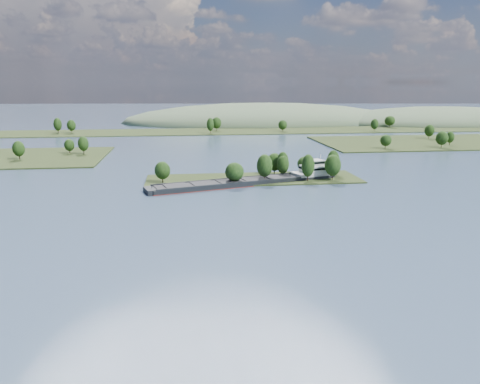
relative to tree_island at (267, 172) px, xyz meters
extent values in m
plane|color=#3E556C|center=(-6.44, -58.80, -3.86)|extent=(1800.00, 1800.00, 0.00)
cube|color=#253216|center=(-6.44, 1.20, -3.86)|extent=(100.00, 30.00, 1.20)
cylinder|color=black|center=(17.19, -8.18, -1.22)|extent=(0.50, 0.50, 4.08)
ellipsoid|color=black|center=(17.19, -8.18, 3.96)|extent=(6.00, 6.00, 10.49)
cylinder|color=black|center=(5.28, 9.85, -1.54)|extent=(0.50, 0.50, 3.44)
ellipsoid|color=black|center=(5.28, 9.85, 2.83)|extent=(7.57, 7.57, 8.84)
cylinder|color=black|center=(-2.41, -5.86, -1.23)|extent=(0.50, 0.50, 4.07)
ellipsoid|color=black|center=(-2.41, -5.86, 3.94)|extent=(7.32, 7.32, 10.45)
cylinder|color=black|center=(7.99, 2.93, -1.56)|extent=(0.50, 0.50, 3.39)
ellipsoid|color=black|center=(7.99, 2.93, 2.75)|extent=(5.97, 5.97, 8.73)
cylinder|color=black|center=(-16.79, -11.08, -1.66)|extent=(0.50, 0.50, 3.21)
ellipsoid|color=black|center=(-16.79, -11.08, 2.43)|extent=(8.36, 8.36, 8.26)
cylinder|color=black|center=(-48.43, -3.26, -1.68)|extent=(0.50, 0.50, 3.16)
ellipsoid|color=black|center=(-48.43, -3.26, 2.33)|extent=(7.08, 7.08, 8.11)
cylinder|color=black|center=(8.22, 4.54, -1.31)|extent=(0.50, 0.50, 3.89)
ellipsoid|color=black|center=(8.22, 4.54, 3.64)|extent=(5.69, 5.69, 10.01)
cylinder|color=black|center=(33.48, 5.56, -1.29)|extent=(0.50, 0.50, 3.95)
ellipsoid|color=black|center=(33.48, 5.56, 3.74)|extent=(6.11, 6.11, 10.16)
cylinder|color=black|center=(29.28, -6.83, -1.32)|extent=(0.50, 0.50, 3.88)
ellipsoid|color=black|center=(29.28, -6.83, 3.61)|extent=(7.59, 7.59, 9.98)
cylinder|color=black|center=(20.52, 8.67, -1.82)|extent=(0.50, 0.50, 2.88)
ellipsoid|color=black|center=(20.52, 8.67, 1.83)|extent=(8.12, 8.12, 7.40)
cylinder|color=black|center=(-100.90, 89.68, -1.26)|extent=(0.50, 0.50, 3.60)
ellipsoid|color=black|center=(-100.90, 89.68, 3.32)|extent=(6.68, 6.68, 9.26)
cylinder|color=black|center=(-110.06, 92.47, -1.58)|extent=(0.50, 0.50, 2.96)
ellipsoid|color=black|center=(-110.06, 92.47, 2.19)|extent=(6.33, 6.33, 7.62)
cylinder|color=black|center=(-133.85, 71.75, -1.29)|extent=(0.50, 0.50, 3.55)
ellipsoid|color=black|center=(-133.85, 71.75, 3.22)|extent=(6.90, 6.90, 9.12)
cylinder|color=black|center=(97.86, 89.62, -1.52)|extent=(0.50, 0.50, 3.09)
ellipsoid|color=black|center=(97.86, 89.62, 2.41)|extent=(7.57, 7.57, 7.94)
cylinder|color=black|center=(137.92, 89.01, -1.20)|extent=(0.50, 0.50, 3.72)
ellipsoid|color=black|center=(137.92, 89.01, 3.53)|extent=(8.35, 8.35, 9.56)
cylinder|color=black|center=(150.72, 100.42, -1.44)|extent=(0.50, 0.50, 3.23)
ellipsoid|color=black|center=(150.72, 100.42, 2.67)|extent=(5.88, 5.88, 8.31)
cylinder|color=black|center=(155.86, 138.59, -1.22)|extent=(0.50, 0.50, 3.69)
ellipsoid|color=black|center=(155.86, 138.59, 3.48)|extent=(7.66, 7.66, 9.49)
cube|color=#253216|center=(-6.44, 221.20, -3.86)|extent=(900.00, 60.00, 1.20)
cylinder|color=black|center=(-148.26, 220.19, -1.05)|extent=(0.50, 0.50, 4.43)
ellipsoid|color=black|center=(-148.26, 220.19, 4.59)|extent=(7.16, 7.16, 11.39)
cylinder|color=black|center=(136.78, 201.70, -1.38)|extent=(0.50, 0.50, 3.76)
ellipsoid|color=black|center=(136.78, 201.70, 3.39)|extent=(7.06, 7.06, 9.66)
cylinder|color=black|center=(-7.04, 223.89, -1.20)|extent=(0.50, 0.50, 4.12)
ellipsoid|color=black|center=(-7.04, 223.89, 4.04)|extent=(8.82, 8.82, 10.59)
cylinder|color=black|center=(166.76, 235.33, -1.36)|extent=(0.50, 0.50, 3.80)
ellipsoid|color=black|center=(166.76, 235.33, 3.47)|extent=(10.34, 10.34, 9.77)
cylinder|color=black|center=(-136.31, 218.89, -1.31)|extent=(0.50, 0.50, 3.91)
ellipsoid|color=black|center=(-136.31, 218.89, 3.66)|extent=(7.72, 7.72, 10.05)
cylinder|color=black|center=(52.56, 210.35, -1.56)|extent=(0.50, 0.50, 3.40)
ellipsoid|color=black|center=(52.56, 210.35, 2.77)|extent=(8.23, 8.23, 8.75)
cylinder|color=black|center=(-14.33, 201.58, -1.03)|extent=(0.50, 0.50, 4.47)
ellipsoid|color=black|center=(-14.33, 201.58, 4.65)|extent=(6.39, 6.39, 11.49)
ellipsoid|color=#475B3E|center=(253.56, 291.20, -3.86)|extent=(260.00, 140.00, 36.00)
ellipsoid|color=#475B3E|center=(53.56, 321.20, -3.86)|extent=(320.00, 160.00, 44.00)
cube|color=black|center=(-11.05, -8.80, -3.32)|extent=(86.46, 34.66, 2.39)
cube|color=maroon|center=(-11.05, -8.80, -3.81)|extent=(86.73, 34.93, 0.27)
cube|color=black|center=(-20.88, -6.11, -1.80)|extent=(64.78, 19.20, 0.87)
cube|color=black|center=(-17.91, -16.33, -1.80)|extent=(64.78, 19.20, 0.87)
cube|color=black|center=(-19.40, -11.22, -1.96)|extent=(65.30, 27.56, 0.33)
cube|color=black|center=(-42.34, -17.89, -1.63)|extent=(11.87, 11.28, 0.38)
cube|color=black|center=(-30.87, -14.55, -1.63)|extent=(11.87, 11.28, 0.38)
cube|color=black|center=(-19.40, -11.22, -1.63)|extent=(11.87, 11.28, 0.38)
cube|color=black|center=(-7.92, -7.89, -1.63)|extent=(11.87, 11.28, 0.38)
cube|color=black|center=(3.55, -4.56, -1.63)|extent=(11.87, 11.28, 0.38)
cube|color=black|center=(-53.29, -21.07, -2.88)|extent=(5.85, 10.29, 2.17)
cylinder|color=black|center=(-52.25, -20.76, -1.36)|extent=(0.32, 0.32, 2.39)
cube|color=silver|center=(21.27, 0.59, -1.47)|extent=(19.59, 14.86, 1.30)
cube|color=silver|center=(22.32, 0.90, 0.70)|extent=(12.85, 11.37, 3.26)
cube|color=black|center=(22.32, 0.90, 1.13)|extent=(13.12, 11.64, 0.98)
cube|color=silver|center=(23.36, 1.20, 3.52)|extent=(8.07, 8.07, 2.39)
cube|color=black|center=(23.36, 1.20, 3.96)|extent=(8.34, 8.34, 0.87)
cube|color=silver|center=(23.36, 1.20, 4.83)|extent=(8.61, 8.61, 0.22)
cylinder|color=silver|center=(25.97, 1.96, 6.13)|extent=(0.27, 0.27, 2.82)
cylinder|color=black|center=(18.28, 3.12, 5.04)|extent=(0.67, 0.67, 1.30)
camera|label=1|loc=(-39.23, -212.03, 40.84)|focal=35.00mm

